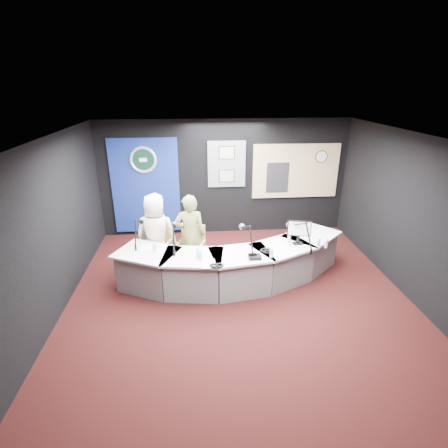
{
  "coord_description": "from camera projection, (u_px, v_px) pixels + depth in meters",
  "views": [
    {
      "loc": [
        -0.72,
        -5.25,
        3.58
      ],
      "look_at": [
        -0.2,
        0.8,
        1.1
      ],
      "focal_mm": 28.0,
      "sensor_mm": 36.0,
      "label": 1
    }
  ],
  "objects": [
    {
      "name": "wall_front",
      "position": [
        286.0,
        359.0,
        2.95
      ],
      "size": [
        6.0,
        0.02,
        2.8
      ],
      "primitive_type": "cube",
      "color": "black",
      "rests_on": "ground"
    },
    {
      "name": "boom_mic_d",
      "position": [
        300.0,
        233.0,
        6.31
      ],
      "size": [
        0.38,
        0.68,
        0.6
      ],
      "primitive_type": null,
      "color": "black",
      "rests_on": "broadcast_desk"
    },
    {
      "name": "headphones_near",
      "position": [
        266.0,
        250.0,
        6.27
      ],
      "size": [
        0.22,
        0.22,
        0.04
      ],
      "primitive_type": "torus",
      "color": "black",
      "rests_on": "broadcast_desk"
    },
    {
      "name": "agency_seal",
      "position": [
        143.0,
        160.0,
        8.08
      ],
      "size": [
        0.63,
        0.07,
        0.63
      ],
      "primitive_type": "torus",
      "rotation": [
        1.57,
        0.0,
        0.0
      ],
      "color": "silver",
      "rests_on": "backdrop_panel"
    },
    {
      "name": "armchair_left",
      "position": [
        157.0,
        251.0,
        6.95
      ],
      "size": [
        0.64,
        0.64,
        0.92
      ],
      "primitive_type": null,
      "rotation": [
        0.0,
        0.0,
        -0.27
      ],
      "color": "tan",
      "rests_on": "ground"
    },
    {
      "name": "backdrop_panel",
      "position": [
        146.0,
        186.0,
        8.36
      ],
      "size": [
        1.6,
        0.05,
        2.3
      ],
      "primitive_type": "cube",
      "color": "navy",
      "rests_on": "wall_back"
    },
    {
      "name": "equipment_rack",
      "position": [
        277.0,
        178.0,
        8.53
      ],
      "size": [
        0.55,
        0.02,
        0.75
      ],
      "primitive_type": "cube",
      "color": "black",
      "rests_on": "booth_window_frame"
    },
    {
      "name": "notepad",
      "position": [
        208.0,
        264.0,
        5.85
      ],
      "size": [
        0.25,
        0.34,
        0.0
      ],
      "primitive_type": "cube",
      "rotation": [
        0.0,
        0.0,
        0.06
      ],
      "color": "white",
      "rests_on": "broadcast_desk"
    },
    {
      "name": "pinboard",
      "position": [
        227.0,
        164.0,
        8.33
      ],
      "size": [
        0.9,
        0.04,
        1.1
      ],
      "primitive_type": "cube",
      "color": "slate",
      "rests_on": "wall_back"
    },
    {
      "name": "headphones_far",
      "position": [
        217.0,
        265.0,
        5.76
      ],
      "size": [
        0.19,
        0.19,
        0.03
      ],
      "primitive_type": "torus",
      "color": "black",
      "rests_on": "broadcast_desk"
    },
    {
      "name": "ceiling",
      "position": [
        242.0,
        138.0,
        5.19
      ],
      "size": [
        6.0,
        6.0,
        0.02
      ],
      "primitive_type": "cube",
      "color": "silver",
      "rests_on": "ground"
    },
    {
      "name": "wall_clock",
      "position": [
        321.0,
        157.0,
        8.43
      ],
      "size": [
        0.28,
        0.01,
        0.28
      ],
      "primitive_type": "cylinder",
      "rotation": [
        1.57,
        0.0,
        0.0
      ],
      "color": "white",
      "rests_on": "booth_window_frame"
    },
    {
      "name": "framed_photo_lower",
      "position": [
        227.0,
        176.0,
        8.41
      ],
      "size": [
        0.34,
        0.02,
        0.27
      ],
      "primitive_type": "cube",
      "color": "gray",
      "rests_on": "pinboard"
    },
    {
      "name": "armchair_right",
      "position": [
        191.0,
        252.0,
        6.91
      ],
      "size": [
        0.63,
        0.63,
        0.89
      ],
      "primitive_type": null,
      "rotation": [
        0.0,
        0.0,
        -0.29
      ],
      "color": "tan",
      "rests_on": "ground"
    },
    {
      "name": "seal_center",
      "position": [
        143.0,
        160.0,
        8.09
      ],
      "size": [
        0.48,
        0.01,
        0.48
      ],
      "primitive_type": "cylinder",
      "rotation": [
        1.57,
        0.0,
        0.0
      ],
      "color": "black",
      "rests_on": "backdrop_panel"
    },
    {
      "name": "booth_glow",
      "position": [
        296.0,
        171.0,
        8.53
      ],
      "size": [
        2.0,
        0.02,
        1.2
      ],
      "primitive_type": "cube",
      "color": "beige",
      "rests_on": "booth_window_frame"
    },
    {
      "name": "ground",
      "position": [
        239.0,
        297.0,
        6.25
      ],
      "size": [
        6.0,
        6.0,
        0.0
      ],
      "primitive_type": "plane",
      "color": "black",
      "rests_on": "ground"
    },
    {
      "name": "boom_mic_a",
      "position": [
        139.0,
        228.0,
        6.48
      ],
      "size": [
        0.19,
        0.74,
        0.6
      ],
      "primitive_type": null,
      "color": "black",
      "rests_on": "broadcast_desk"
    },
    {
      "name": "person_man",
      "position": [
        156.0,
        234.0,
        6.82
      ],
      "size": [
        0.84,
        0.59,
        1.63
      ],
      "primitive_type": "imported",
      "rotation": [
        0.0,
        0.0,
        3.05
      ],
      "color": "#F7E0C5",
      "rests_on": "ground"
    },
    {
      "name": "desk_phone",
      "position": [
        255.0,
        257.0,
        6.02
      ],
      "size": [
        0.22,
        0.17,
        0.05
      ],
      "primitive_type": "cube",
      "rotation": [
        0.0,
        0.0,
        0.02
      ],
      "color": "black",
      "rests_on": "broadcast_desk"
    },
    {
      "name": "broadcast_desk",
      "position": [
        233.0,
        264.0,
        6.61
      ],
      "size": [
        4.5,
        1.9,
        0.75
      ],
      "primitive_type": null,
      "color": "silver",
      "rests_on": "ground"
    },
    {
      "name": "paper_stack",
      "position": [
        146.0,
        248.0,
        6.41
      ],
      "size": [
        0.22,
        0.31,
        0.0
      ],
      "primitive_type": "cube",
      "rotation": [
        0.0,
        0.0,
        -0.04
      ],
      "color": "white",
      "rests_on": "broadcast_desk"
    },
    {
      "name": "wall_right",
      "position": [
        414.0,
        219.0,
        5.96
      ],
      "size": [
        0.02,
        6.0,
        2.8
      ],
      "primitive_type": "cube",
      "color": "black",
      "rests_on": "ground"
    },
    {
      "name": "wall_back",
      "position": [
        224.0,
        178.0,
        8.49
      ],
      "size": [
        6.0,
        0.02,
        2.8
      ],
      "primitive_type": "cube",
      "color": "black",
      "rests_on": "ground"
    },
    {
      "name": "boom_mic_b",
      "position": [
        174.0,
        233.0,
        6.29
      ],
      "size": [
        0.16,
        0.74,
        0.6
      ],
      "primitive_type": null,
      "color": "black",
      "rests_on": "broadcast_desk"
    },
    {
      "name": "framed_photo_upper",
      "position": [
        227.0,
        153.0,
        8.2
      ],
      "size": [
        0.34,
        0.02,
        0.27
      ],
      "primitive_type": "cube",
      "color": "gray",
      "rests_on": "pinboard"
    },
    {
      "name": "booth_window_frame",
      "position": [
        296.0,
        171.0,
        8.54
      ],
      "size": [
        2.12,
        0.06,
        1.32
      ],
      "primitive_type": "cube",
      "color": "tan",
      "rests_on": "wall_back"
    },
    {
      "name": "wall_left",
      "position": [
        51.0,
        231.0,
        5.48
      ],
      "size": [
        0.02,
        6.0,
        2.8
      ],
      "primitive_type": "cube",
      "color": "black",
      "rests_on": "ground"
    },
    {
      "name": "person_woman",
      "position": [
        190.0,
        235.0,
        6.77
      ],
      "size": [
        0.6,
        0.39,
        1.64
      ],
      "primitive_type": "imported",
      "rotation": [
        0.0,
        0.0,
        3.14
      ],
      "color": "olive",
      "rests_on": "ground"
    },
    {
      "name": "computer_monitor",
      "position": [
        299.0,
        228.0,
        6.44
      ],
      "size": [
        0.43,
        0.13,
        0.3
      ],
      "primitive_type": "cube",
      "rotation": [
        0.0,
        0.0,
        -0.25
      ],
      "color": "black",
      "rests_on": "broadcast_desk"
    },
    {
      "name": "draped_jacket",
      "position": [
        154.0,
        238.0,
        7.11
      ],
      "size": [
        0.51,
        0.23,
        0.7
      ],
      "primitive_type": "cube",
      "rotation": [
        0.0,
        0.0,
        -0.27
      ],
      "color": "gray",
      "rests_on": "armchair_left"
    },
    {
      "name": "water_bottles",
      "position": [
        242.0,
        247.0,
        6.23
      ],
      "size": [
        3.18,
        0.6,
        0.18
      ],
      "primitive_type": null,
      "color": "silver",
      "rests_on": "broadcast_desk"
    },
    {
      "name": "boom_mic_c",
      "position": [
        247.0,
        235.0,
        6.2
      ],
      "size": [
        0.23,
        0.73,
        0.6
      ],
      "primitive_type": null,
      "color": "black",
      "rests_on": "broadcast_desk"
    }
  ]
}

